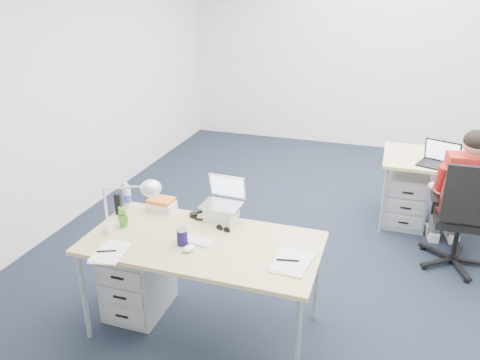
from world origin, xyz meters
name	(u,v)px	position (x,y,z in m)	size (l,w,h in m)	color
floor	(358,266)	(0.00, 0.00, 0.00)	(7.00, 7.00, 0.00)	black
room	(380,73)	(0.00, 0.00, 1.71)	(6.02, 7.02, 2.80)	silver
desk_near	(202,247)	(-1.00, -1.19, 0.68)	(1.60, 0.80, 0.73)	tan
desk_far	(468,166)	(0.90, 1.06, 0.68)	(1.60, 0.80, 0.73)	tan
office_chair	(457,237)	(0.80, 0.28, 0.29)	(0.66, 0.66, 1.02)	black
seated_person	(460,195)	(0.78, 0.45, 0.62)	(0.43, 0.72, 1.24)	#A31D17
drawer_pedestal_near	(138,278)	(-1.56, -1.14, 0.28)	(0.40, 0.50, 0.55)	#A1A3A6
drawer_pedestal_far	(406,198)	(0.37, 1.01, 0.28)	(0.40, 0.50, 0.55)	#A1A3A6
silver_laptop	(221,200)	(-0.99, -0.84, 0.88)	(0.29, 0.23, 0.30)	silver
wireless_keyboard	(194,240)	(-1.05, -1.20, 0.74)	(0.25, 0.10, 0.01)	white
computer_mouse	(189,248)	(-1.04, -1.33, 0.75)	(0.06, 0.10, 0.04)	white
headphones	(202,215)	(-1.14, -0.86, 0.75)	(0.19, 0.14, 0.03)	black
can_koozie	(182,237)	(-1.11, -1.27, 0.79)	(0.07, 0.07, 0.12)	#16133B
water_bottle	(127,195)	(-1.75, -0.88, 0.83)	(0.06, 0.06, 0.20)	silver
bear_figurine	(123,217)	(-1.62, -1.17, 0.81)	(0.08, 0.06, 0.15)	#2C7920
book_stack	(162,204)	(-1.48, -0.84, 0.78)	(0.20, 0.15, 0.09)	silver
cordless_phone	(118,204)	(-1.75, -1.01, 0.81)	(0.04, 0.03, 0.17)	black
papers_left	(109,253)	(-1.51, -1.52, 0.73)	(0.19, 0.27, 0.01)	#EAD587
papers_right	(291,262)	(-0.37, -1.26, 0.74)	(0.21, 0.30, 0.01)	#EAD587
sunglasses	(223,229)	(-0.92, -1.01, 0.74)	(0.12, 0.05, 0.03)	black
desk_lamp	(123,205)	(-1.53, -1.28, 0.96)	(0.41, 0.15, 0.46)	silver
dark_laptop	(439,154)	(0.59, 0.82, 0.85)	(0.34, 0.33, 0.25)	black
far_papers	(444,158)	(0.67, 1.09, 0.73)	(0.22, 0.32, 0.01)	white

